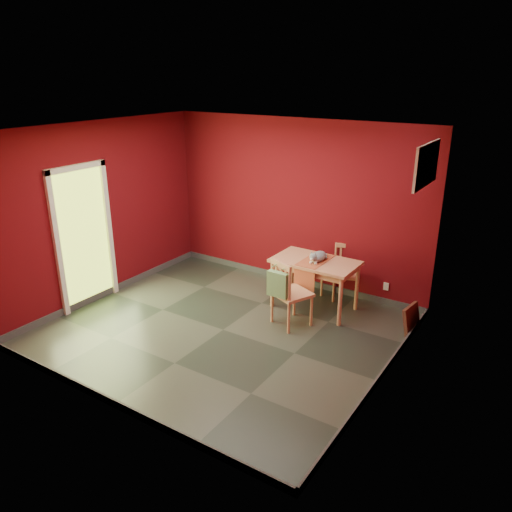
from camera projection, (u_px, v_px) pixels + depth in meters
The scene contains 13 objects.
ground at pixel (223, 330), 6.89m from camera, with size 4.50×4.50×0.00m, color #2D342D.
room_shell at pixel (223, 327), 6.88m from camera, with size 4.50×4.50×4.50m.
doorway at pixel (83, 233), 7.32m from camera, with size 0.06×1.01×2.13m.
window at pixel (426, 165), 5.72m from camera, with size 0.05×0.90×0.50m.
outlet_plate at pixel (386, 286), 7.54m from camera, with size 0.08×0.01×0.12m, color silver.
dining_table at pixel (315, 266), 7.30m from camera, with size 1.23×0.73×0.77m.
table_runner at pixel (312, 266), 7.20m from camera, with size 0.33×0.69×0.35m.
chair_far_left at pixel (316, 263), 8.03m from camera, with size 0.48×0.48×0.88m.
chair_far_right at pixel (346, 271), 7.75m from camera, with size 0.52×0.52×0.85m.
chair_near at pixel (289, 292), 6.86m from camera, with size 0.60×0.60×0.98m.
tote_bag at pixel (278, 284), 6.66m from camera, with size 0.29×0.18×0.42m.
cat at pixel (318, 255), 7.21m from camera, with size 0.21×0.39×0.20m, color slate, non-canonical shape.
picture_frame at pixel (411, 319), 6.76m from camera, with size 0.18×0.41×0.39m.
Camera 1 is at (3.70, -4.87, 3.38)m, focal length 35.00 mm.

